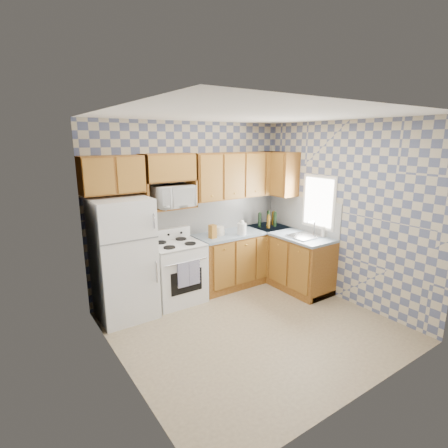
{
  "coord_description": "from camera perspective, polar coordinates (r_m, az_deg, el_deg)",
  "views": [
    {
      "loc": [
        -2.68,
        -3.25,
        2.42
      ],
      "look_at": [
        0.05,
        0.75,
        1.25
      ],
      "focal_mm": 28.0,
      "sensor_mm": 36.0,
      "label": 1
    }
  ],
  "objects": [
    {
      "name": "dish_towel_right",
      "position": [
        5.14,
        -4.88,
        -7.86
      ],
      "size": [
        0.18,
        0.02,
        0.37
      ],
      "primitive_type": "cube",
      "color": "navy",
      "rests_on": "stove_body"
    },
    {
      "name": "bottle_4",
      "position": [
        6.18,
        5.84,
        0.63
      ],
      "size": [
        0.06,
        0.06,
        0.25
      ],
      "primitive_type": "cylinder",
      "color": "black",
      "rests_on": "countertop_back"
    },
    {
      "name": "dish_towel_left",
      "position": [
        5.06,
        -6.66,
        -8.26
      ],
      "size": [
        0.18,
        0.02,
        0.37
      ],
      "primitive_type": "cube",
      "color": "navy",
      "rests_on": "stove_body"
    },
    {
      "name": "floor",
      "position": [
        4.86,
        4.69,
        -16.34
      ],
      "size": [
        3.4,
        3.4,
        0.0
      ],
      "primitive_type": "plane",
      "color": "#7A674E",
      "rests_on": "ground"
    },
    {
      "name": "stove_body",
      "position": [
        5.41,
        -7.78,
        -7.91
      ],
      "size": [
        0.76,
        0.65,
        0.9
      ],
      "primitive_type": "cube",
      "color": "white",
      "rests_on": "floor"
    },
    {
      "name": "cooktop",
      "position": [
        5.26,
        -7.94,
        -3.29
      ],
      "size": [
        0.76,
        0.65,
        0.02
      ],
      "primitive_type": "cube",
      "color": "silver",
      "rests_on": "stove_body"
    },
    {
      "name": "backguard",
      "position": [
        5.47,
        -9.26,
        -1.64
      ],
      "size": [
        0.76,
        0.08,
        0.17
      ],
      "primitive_type": "cube",
      "color": "white",
      "rests_on": "cooktop"
    },
    {
      "name": "base_cabinets_back",
      "position": [
        6.08,
        3.13,
        -5.46
      ],
      "size": [
        1.75,
        0.6,
        0.88
      ],
      "primitive_type": "cube",
      "color": "brown",
      "rests_on": "floor"
    },
    {
      "name": "microwave",
      "position": [
        5.21,
        -8.32,
        4.5
      ],
      "size": [
        0.63,
        0.46,
        0.32
      ],
      "primitive_type": "imported",
      "rotation": [
        0.0,
        0.0,
        0.13
      ],
      "color": "white",
      "rests_on": "microwave_shelf"
    },
    {
      "name": "countertop_back",
      "position": [
        5.94,
        3.22,
        -1.27
      ],
      "size": [
        1.77,
        0.63,
        0.04
      ],
      "primitive_type": "cube",
      "color": "gray",
      "rests_on": "base_cabinets_back"
    },
    {
      "name": "bottle_2",
      "position": [
        6.36,
        8.03,
        0.89
      ],
      "size": [
        0.06,
        0.06,
        0.24
      ],
      "primitive_type": "cylinder",
      "color": "#573A0C",
      "rests_on": "countertop_back"
    },
    {
      "name": "sink",
      "position": [
        5.71,
        13.01,
        -1.96
      ],
      "size": [
        0.48,
        0.4,
        0.03
      ],
      "primitive_type": "cube",
      "color": "#B7B7BC",
      "rests_on": "countertop_right"
    },
    {
      "name": "backsplash_back",
      "position": [
        5.87,
        -1.8,
        1.57
      ],
      "size": [
        2.6,
        0.02,
        0.56
      ],
      "primitive_type": "cube",
      "color": "silver",
      "rests_on": "back_wall"
    },
    {
      "name": "upper_cabinets_fridge",
      "position": [
        4.91,
        -17.87,
        7.67
      ],
      "size": [
        0.82,
        0.33,
        0.5
      ],
      "primitive_type": "cube",
      "color": "brown",
      "rests_on": "back_wall"
    },
    {
      "name": "backsplash_right",
      "position": [
        6.08,
        12.6,
        1.68
      ],
      "size": [
        0.02,
        1.6,
        0.56
      ],
      "primitive_type": "cube",
      "color": "silver",
      "rests_on": "right_wall"
    },
    {
      "name": "upper_cabinets_back",
      "position": [
        5.88,
        2.5,
        8.0
      ],
      "size": [
        1.75,
        0.33,
        0.74
      ],
      "primitive_type": "cube",
      "color": "brown",
      "rests_on": "back_wall"
    },
    {
      "name": "bottle_3",
      "position": [
        6.13,
        7.25,
        0.35
      ],
      "size": [
        0.06,
        0.06,
        0.22
      ],
      "primitive_type": "cylinder",
      "color": "#573A0C",
      "rests_on": "countertop_back"
    },
    {
      "name": "refrigerator",
      "position": [
        4.98,
        -16.14,
        -5.5
      ],
      "size": [
        0.75,
        0.7,
        1.68
      ],
      "primitive_type": "cube",
      "color": "white",
      "rests_on": "floor"
    },
    {
      "name": "upper_cabinets_right",
      "position": [
        6.19,
        8.87,
        8.14
      ],
      "size": [
        0.33,
        0.7,
        0.74
      ],
      "primitive_type": "cube",
      "color": "brown",
      "rests_on": "right_wall"
    },
    {
      "name": "electric_kettle",
      "position": [
        5.67,
        2.92,
        -0.8
      ],
      "size": [
        0.15,
        0.15,
        0.19
      ],
      "primitive_type": "cylinder",
      "color": "white",
      "rests_on": "countertop_back"
    },
    {
      "name": "bottle_1",
      "position": [
        6.25,
        8.31,
        0.75
      ],
      "size": [
        0.06,
        0.06,
        0.26
      ],
      "primitive_type": "cylinder",
      "color": "black",
      "rests_on": "countertop_back"
    },
    {
      "name": "window",
      "position": [
        5.81,
        15.2,
        3.48
      ],
      "size": [
        0.02,
        0.66,
        0.86
      ],
      "primitive_type": "cube",
      "color": "silver",
      "rests_on": "right_wall"
    },
    {
      "name": "back_wall",
      "position": [
        5.65,
        -5.29,
        2.59
      ],
      "size": [
        3.4,
        0.02,
        2.7
      ],
      "primitive_type": "cube",
      "color": "slate",
      "rests_on": "ground"
    },
    {
      "name": "bottle_0",
      "position": [
        6.22,
        7.26,
        0.82
      ],
      "size": [
        0.06,
        0.06,
        0.27
      ],
      "primitive_type": "cylinder",
      "color": "black",
      "rests_on": "countertop_back"
    },
    {
      "name": "countertop_right",
      "position": [
        5.95,
        10.5,
        -1.47
      ],
      "size": [
        0.63,
        1.6,
        0.04
      ],
      "primitive_type": "cube",
      "color": "gray",
      "rests_on": "base_cabinets_right"
    },
    {
      "name": "microwave_shelf",
      "position": [
        5.28,
        -8.9,
        2.65
      ],
      "size": [
        0.8,
        0.33,
        0.03
      ],
      "primitive_type": "cube",
      "color": "brown",
      "rests_on": "back_wall"
    },
    {
      "name": "right_wall",
      "position": [
        5.56,
        18.74,
        1.75
      ],
      "size": [
        0.02,
        3.2,
        2.7
      ],
      "primitive_type": "cube",
      "color": "slate",
      "rests_on": "ground"
    },
    {
      "name": "food_containers",
      "position": [
        5.66,
        -0.86,
        -1.1
      ],
      "size": [
        0.2,
        0.2,
        0.13
      ],
      "primitive_type": null,
      "color": "silver",
      "rests_on": "countertop_back"
    },
    {
      "name": "base_cabinets_right",
      "position": [
        6.08,
        10.35,
        -5.65
      ],
      "size": [
        0.6,
        1.6,
        0.88
      ],
      "primitive_type": "cube",
      "color": "brown",
      "rests_on": "floor"
    },
    {
      "name": "soap_bottle",
      "position": [
        5.73,
        15.9,
        -1.24
      ],
      "size": [
        0.06,
        0.06,
        0.17
      ],
      "primitive_type": "cylinder",
      "color": "silver",
      "rests_on": "countertop_right"
    },
    {
      "name": "knife_block",
      "position": [
        5.45,
        -1.88,
        -1.23
      ],
      "size": [
        0.11,
        0.11,
        0.21
      ],
      "primitive_type": "cube",
      "rotation": [
        0.0,
        0.0,
        0.1
      ],
      "color": "brown",
      "rests_on": "countertop_back"
    }
  ]
}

